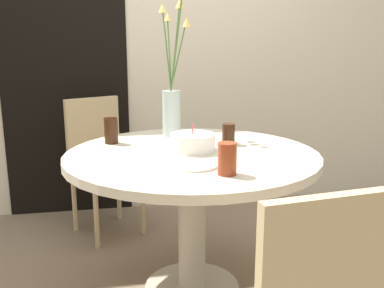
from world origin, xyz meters
TOP-DOWN VIEW (x-y plane):
  - wall_back at (0.00, 1.29)m, footprint 8.00×0.05m
  - doorway_panel at (-0.70, 1.26)m, footprint 0.90×0.01m
  - dining_table at (0.00, 0.00)m, footprint 1.22×1.22m
  - chair_left_flank at (-0.46, 0.89)m, footprint 0.54×0.54m
  - birthday_cake at (0.01, 0.02)m, footprint 0.22×0.22m
  - flower_vase at (-0.04, 0.41)m, footprint 0.18×0.22m
  - side_plate at (-0.03, -0.26)m, footprint 0.18×0.18m
  - drink_glass_0 at (0.22, 0.13)m, footprint 0.07×0.07m
  - drink_glass_1 at (0.07, -0.39)m, footprint 0.08×0.08m
  - drink_glass_2 at (-0.38, 0.27)m, footprint 0.07×0.07m

SIDE VIEW (x-z plane):
  - chair_left_flank at x=-0.46m, z-range 0.06..0.96m
  - dining_table at x=0.00m, z-range 0.23..0.97m
  - side_plate at x=-0.03m, z-range 0.74..0.75m
  - birthday_cake at x=0.01m, z-range 0.72..0.85m
  - drink_glass_0 at x=0.22m, z-range 0.74..0.85m
  - drink_glass_1 at x=0.07m, z-range 0.74..0.87m
  - drink_glass_2 at x=-0.38m, z-range 0.74..0.88m
  - flower_vase at x=-0.04m, z-range 0.59..1.37m
  - doorway_panel at x=-0.70m, z-range 0.00..2.05m
  - wall_back at x=0.00m, z-range 0.00..2.60m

